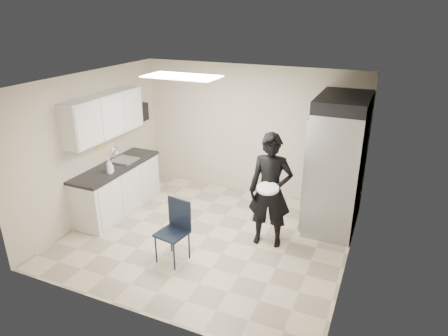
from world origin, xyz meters
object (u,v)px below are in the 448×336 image
at_px(lower_counter, 118,189).
at_px(commercial_fridge, 336,169).
at_px(folding_chair, 172,234).
at_px(man_tuxedo, 270,191).

distance_m(lower_counter, commercial_fridge, 3.98).
bearing_deg(lower_counter, folding_chair, -30.20).
bearing_deg(folding_chair, man_tuxedo, 51.71).
distance_m(commercial_fridge, folding_chair, 2.97).
distance_m(lower_counter, man_tuxedo, 2.98).
relative_size(lower_counter, man_tuxedo, 1.02).
relative_size(lower_counter, commercial_fridge, 0.90).
xyz_separation_m(commercial_fridge, man_tuxedo, (-0.84, -1.04, -0.12)).
distance_m(commercial_fridge, man_tuxedo, 1.34).
xyz_separation_m(lower_counter, folding_chair, (1.77, -1.03, 0.04)).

